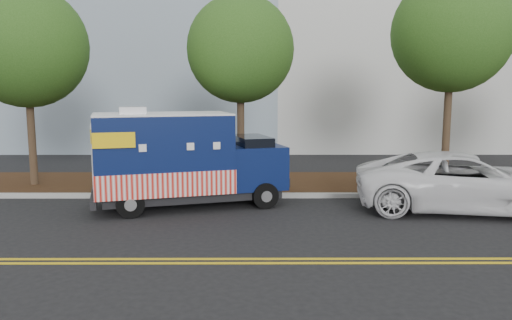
{
  "coord_description": "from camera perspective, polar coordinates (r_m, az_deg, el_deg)",
  "views": [
    {
      "loc": [
        0.78,
        -14.3,
        3.47
      ],
      "look_at": [
        0.82,
        0.6,
        1.34
      ],
      "focal_mm": 35.0,
      "sensor_mm": 36.0,
      "label": 1
    }
  ],
  "objects": [
    {
      "name": "centerline_far",
      "position": [
        10.24,
        -4.62,
        -11.67
      ],
      "size": [
        120.0,
        0.1,
        0.01
      ],
      "primitive_type": "cube",
      "color": "gold",
      "rests_on": "ground"
    },
    {
      "name": "ground",
      "position": [
        14.74,
        -3.21,
        -5.5
      ],
      "size": [
        120.0,
        120.0,
        0.0
      ],
      "primitive_type": "plane",
      "color": "black",
      "rests_on": "ground"
    },
    {
      "name": "mulch_strip",
      "position": [
        18.14,
        -2.63,
        -2.67
      ],
      "size": [
        120.0,
        4.0,
        0.15
      ],
      "primitive_type": "cube",
      "color": "black",
      "rests_on": "ground"
    },
    {
      "name": "tree_c",
      "position": [
        18.62,
        21.47,
        13.36
      ],
      "size": [
        4.04,
        4.04,
        7.38
      ],
      "color": "#38281C",
      "rests_on": "ground"
    },
    {
      "name": "white_car",
      "position": [
        15.42,
        22.66,
        -2.33
      ],
      "size": [
        6.41,
        3.73,
        1.68
      ],
      "primitive_type": "imported",
      "rotation": [
        0.0,
        0.0,
        1.41
      ],
      "color": "white",
      "rests_on": "ground"
    },
    {
      "name": "centerline_near",
      "position": [
        10.47,
        -4.52,
        -11.21
      ],
      "size": [
        120.0,
        0.1,
        0.01
      ],
      "primitive_type": "cube",
      "color": "gold",
      "rests_on": "ground"
    },
    {
      "name": "curb",
      "position": [
        16.08,
        -2.95,
        -4.07
      ],
      "size": [
        120.0,
        0.18,
        0.15
      ],
      "primitive_type": "cube",
      "color": "#9E9E99",
      "rests_on": "ground"
    },
    {
      "name": "tree_a",
      "position": [
        18.99,
        -24.79,
        11.66
      ],
      "size": [
        4.14,
        4.14,
        6.96
      ],
      "color": "#38281C",
      "rests_on": "ground"
    },
    {
      "name": "food_truck",
      "position": [
        14.82,
        -8.66,
        -0.21
      ],
      "size": [
        5.97,
        3.52,
        2.97
      ],
      "rotation": [
        0.0,
        0.0,
        0.28
      ],
      "color": "black",
      "rests_on": "ground"
    },
    {
      "name": "tree_b",
      "position": [
        17.73,
        -1.79,
        12.51
      ],
      "size": [
        3.74,
        3.74,
        6.71
      ],
      "color": "#38281C",
      "rests_on": "ground"
    },
    {
      "name": "sign_post",
      "position": [
        16.42,
        -11.22,
        0.03
      ],
      "size": [
        0.06,
        0.06,
        2.4
      ],
      "primitive_type": "cube",
      "color": "#473828",
      "rests_on": "ground"
    }
  ]
}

